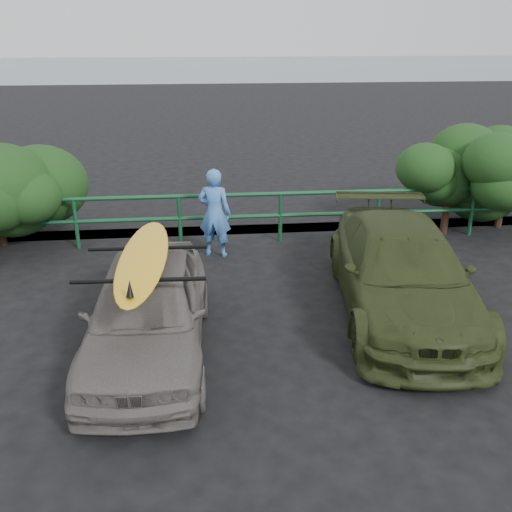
% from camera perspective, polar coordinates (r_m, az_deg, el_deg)
% --- Properties ---
extents(ground, '(80.00, 80.00, 0.00)m').
position_cam_1_polar(ground, '(7.07, -0.10, -13.03)').
color(ground, black).
extents(ocean, '(200.00, 200.00, 0.00)m').
position_cam_1_polar(ocean, '(65.89, -5.46, 18.32)').
color(ocean, slate).
rests_on(ocean, ground).
extents(guardrail, '(14.00, 0.08, 1.04)m').
position_cam_1_polar(guardrail, '(11.34, -2.57, 3.78)').
color(guardrail, '#164E2D').
rests_on(guardrail, ground).
extents(shrub_right, '(3.20, 2.40, 1.97)m').
position_cam_1_polar(shrub_right, '(12.93, 20.13, 6.88)').
color(shrub_right, '#1D4117').
rests_on(shrub_right, ground).
extents(sedan, '(1.63, 3.82, 1.29)m').
position_cam_1_polar(sedan, '(7.53, -10.80, -5.41)').
color(sedan, '#67615C').
rests_on(sedan, ground).
extents(olive_vehicle, '(2.40, 4.74, 1.32)m').
position_cam_1_polar(olive_vehicle, '(8.78, 14.37, -1.52)').
color(olive_vehicle, '#303B1A').
rests_on(olive_vehicle, ground).
extents(man, '(0.70, 0.56, 1.68)m').
position_cam_1_polar(man, '(10.63, -4.17, 4.29)').
color(man, '#4783D5').
rests_on(man, ground).
extents(roof_rack, '(1.60, 1.14, 0.05)m').
position_cam_1_polar(roof_rack, '(7.25, -11.17, -0.70)').
color(roof_rack, black).
rests_on(roof_rack, sedan).
extents(surfboard, '(0.67, 2.84, 0.08)m').
position_cam_1_polar(surfboard, '(7.22, -11.21, -0.20)').
color(surfboard, gold).
rests_on(surfboard, roof_rack).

